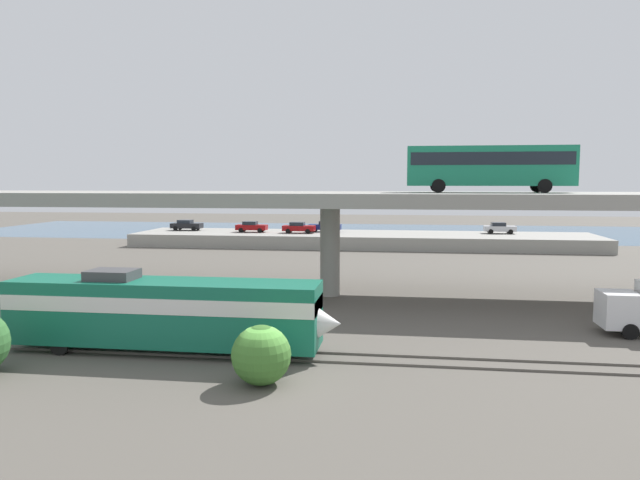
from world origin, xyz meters
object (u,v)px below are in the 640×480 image
parked_car_1 (325,226)px  parked_car_4 (251,227)px  parked_car_3 (186,225)px  transit_bus_on_overpass (489,165)px  train_locomotive (179,310)px  parked_car_2 (299,227)px  parked_car_0 (500,228)px

parked_car_1 → parked_car_4: (-10.01, -2.07, -0.00)m
parked_car_3 → parked_car_4: (9.99, -1.66, -0.00)m
transit_bus_on_overpass → parked_car_4: size_ratio=2.82×
train_locomotive → parked_car_2: bearing=93.1°
transit_bus_on_overpass → parked_car_1: 40.31m
parked_car_3 → transit_bus_on_overpass: bearing=-43.8°
train_locomotive → parked_car_3: 55.91m
parked_car_1 → parked_car_4: same height
train_locomotive → transit_bus_on_overpass: size_ratio=1.42×
parked_car_0 → parked_car_3: (-43.58, -0.87, 0.00)m
parked_car_3 → parked_car_0: bearing=1.1°
train_locomotive → parked_car_0: train_locomotive is taller
parked_car_4 → parked_car_1: bearing=11.7°
parked_car_4 → train_locomotive: bearing=-79.4°
parked_car_0 → parked_car_4: size_ratio=0.97×
parked_car_0 → parked_car_2: (-26.88, -3.03, 0.00)m
parked_car_2 → parked_car_4: (-6.72, 0.50, -0.00)m
parked_car_0 → parked_car_4: bearing=-175.7°
parked_car_0 → parked_car_2: bearing=-173.6°
parked_car_3 → parked_car_4: 10.13m
parked_car_2 → parked_car_0: bearing=6.4°
transit_bus_on_overpass → parked_car_2: bearing=121.4°
transit_bus_on_overpass → parked_car_0: bearing=79.7°
train_locomotive → transit_bus_on_overpass: bearing=44.2°
train_locomotive → parked_car_0: bearing=65.6°
parked_car_3 → parked_car_4: size_ratio=1.02×
transit_bus_on_overpass → parked_car_3: size_ratio=2.76×
parked_car_0 → train_locomotive: bearing=-114.4°
transit_bus_on_overpass → parked_car_2: 39.62m
train_locomotive → parked_car_0: size_ratio=4.15×
transit_bus_on_overpass → parked_car_3: bearing=136.2°
train_locomotive → parked_car_2: size_ratio=3.93×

